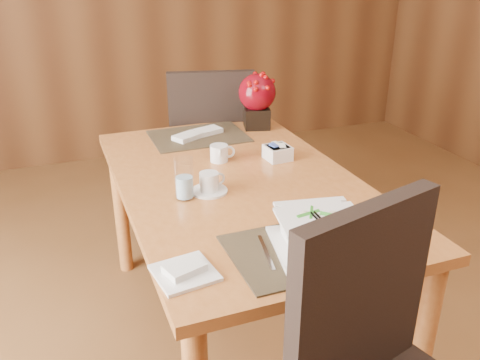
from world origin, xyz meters
name	(u,v)px	position (x,y,z in m)	size (l,w,h in m)	color
dining_table	(239,202)	(0.00, 0.60, 0.65)	(0.90, 1.50, 0.75)	#B96D33
placemat_near	(305,249)	(0.00, 0.05, 0.75)	(0.45, 0.33, 0.01)	black
placemat_far	(199,136)	(0.00, 1.15, 0.75)	(0.45, 0.33, 0.01)	black
soup_setting	(320,234)	(0.04, 0.04, 0.80)	(0.31, 0.31, 0.11)	white
coffee_cup	(209,184)	(-0.14, 0.54, 0.78)	(0.14, 0.14, 0.08)	white
water_glass	(184,178)	(-0.24, 0.52, 0.83)	(0.07, 0.07, 0.16)	white
creamer_jug	(219,153)	(-0.01, 0.82, 0.79)	(0.10, 0.10, 0.07)	white
sugar_caddy	(278,153)	(0.23, 0.75, 0.78)	(0.10, 0.10, 0.06)	white
berry_decor	(257,97)	(0.32, 1.18, 0.91)	(0.19, 0.19, 0.28)	black
napkins_far	(199,133)	(0.00, 1.15, 0.77)	(0.26, 0.09, 0.02)	white
bread_plate	(185,273)	(-0.37, 0.06, 0.76)	(0.16, 0.16, 0.01)	white
far_chair	(211,145)	(0.17, 1.48, 0.57)	(0.57, 0.57, 1.01)	black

